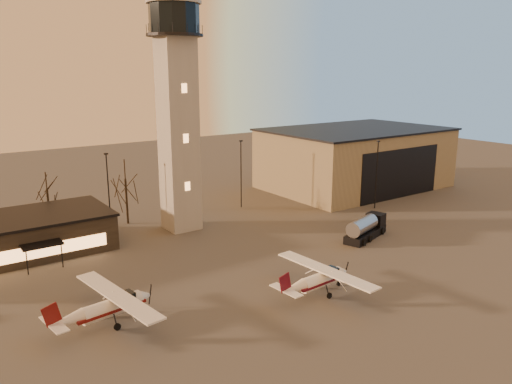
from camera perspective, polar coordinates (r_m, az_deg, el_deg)
ground at (r=43.43m, az=10.39°, el=-14.04°), size 220.00×220.00×0.00m
control_tower at (r=63.11m, az=-9.00°, el=10.17°), size 6.80×6.80×32.60m
hangar at (r=89.27m, az=11.26°, el=3.86°), size 30.60×20.60×10.30m
light_poles at (r=65.78m, az=-8.64°, el=0.70°), size 58.50×12.25×10.14m
tree_row at (r=68.61m, az=-22.44°, el=0.79°), size 37.20×9.20×8.80m
cessna_front at (r=47.25m, az=7.61°, el=-10.09°), size 9.14×11.54×3.17m
cessna_rear at (r=43.32m, az=-15.94°, el=-12.76°), size 9.61×12.12×3.33m
fuel_truck at (r=62.73m, az=12.41°, el=-4.19°), size 7.87×4.31×2.81m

